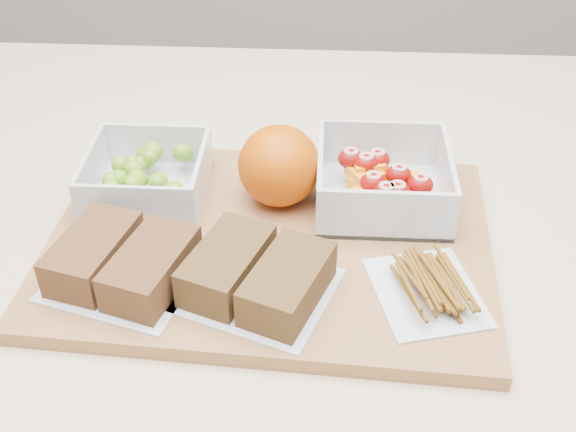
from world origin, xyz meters
The scene contains 7 objects.
cutting_board centered at (-0.03, -0.01, 0.91)m, with size 0.42×0.30×0.02m, color #A26F43.
grape_container centered at (-0.16, 0.05, 0.94)m, with size 0.12×0.12×0.05m.
fruit_container centered at (0.08, 0.06, 0.94)m, with size 0.13×0.13×0.06m.
orange centered at (-0.02, 0.05, 0.96)m, with size 0.08×0.08×0.08m, color #C34F04.
sandwich_bag_left centered at (-0.15, -0.07, 0.93)m, with size 0.15×0.14×0.04m.
sandwich_bag_center centered at (-0.03, -0.08, 0.93)m, with size 0.16×0.15×0.04m.
pretzel_bag centered at (0.12, -0.08, 0.93)m, with size 0.11×0.12×0.02m.
Camera 1 is at (0.02, -0.54, 1.35)m, focal length 45.00 mm.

